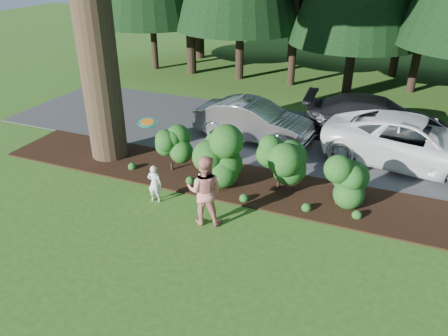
% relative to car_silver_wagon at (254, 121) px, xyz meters
% --- Properties ---
extents(ground, '(80.00, 80.00, 0.00)m').
position_rel_car_silver_wagon_xyz_m(ground, '(0.40, -6.75, -0.77)').
color(ground, '#2F5819').
rests_on(ground, ground).
extents(mulch_bed, '(16.00, 2.50, 0.05)m').
position_rel_car_silver_wagon_xyz_m(mulch_bed, '(0.40, -3.50, -0.75)').
color(mulch_bed, black).
rests_on(mulch_bed, ground).
extents(driveway, '(22.00, 6.00, 0.03)m').
position_rel_car_silver_wagon_xyz_m(driveway, '(0.40, 0.75, -0.76)').
color(driveway, '#38383A').
rests_on(driveway, ground).
extents(shrub_row, '(6.53, 1.60, 1.61)m').
position_rel_car_silver_wagon_xyz_m(shrub_row, '(1.17, -3.61, 0.04)').
color(shrub_row, '#164716').
rests_on(shrub_row, ground).
extents(lily_cluster, '(0.69, 0.09, 0.57)m').
position_rel_car_silver_wagon_xyz_m(lily_cluster, '(0.10, -4.35, -0.28)').
color(lily_cluster, '#164716').
rests_on(lily_cluster, ground).
extents(car_silver_wagon, '(4.63, 1.98, 1.48)m').
position_rel_car_silver_wagon_xyz_m(car_silver_wagon, '(0.00, 0.00, 0.00)').
color(car_silver_wagon, '#AEAEB2').
rests_on(car_silver_wagon, driveway).
extents(car_white_suv, '(6.20, 3.47, 1.64)m').
position_rel_car_silver_wagon_xyz_m(car_white_suv, '(5.66, -0.07, 0.08)').
color(car_white_suv, white).
rests_on(car_white_suv, driveway).
extents(car_dark_suv, '(5.55, 2.55, 1.57)m').
position_rel_car_silver_wagon_xyz_m(car_dark_suv, '(4.26, 1.88, 0.04)').
color(car_dark_suv, black).
rests_on(car_dark_suv, driveway).
extents(child, '(0.45, 0.33, 1.15)m').
position_rel_car_silver_wagon_xyz_m(child, '(-1.12, -5.42, -0.20)').
color(child, white).
rests_on(child, ground).
extents(adult, '(1.10, 0.94, 1.95)m').
position_rel_car_silver_wagon_xyz_m(adult, '(0.67, -5.85, 0.20)').
color(adult, red).
rests_on(adult, ground).
extents(frisbee, '(0.55, 0.54, 0.15)m').
position_rel_car_silver_wagon_xyz_m(frisbee, '(-1.30, -5.24, 1.58)').
color(frisbee, '#167978').
rests_on(frisbee, ground).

